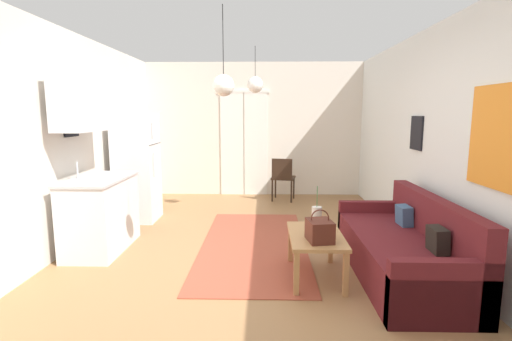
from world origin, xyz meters
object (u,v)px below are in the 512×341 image
pendant_lamp_near (224,85)px  handbag (320,230)px  couch (406,251)px  accent_chair (283,176)px  refrigerator (137,167)px  bamboo_vase (317,218)px  pendant_lamp_far (255,85)px  coffee_table (316,240)px

pendant_lamp_near → handbag: bearing=-13.4°
couch → accent_chair: size_ratio=2.46×
handbag → refrigerator: (-2.48, 2.23, 0.27)m
couch → bamboo_vase: 0.96m
pendant_lamp_far → refrigerator: bearing=-175.0°
bamboo_vase → handbag: bamboo_vase is taller
refrigerator → handbag: bearing=-41.9°
refrigerator → accent_chair: (2.30, 1.32, -0.36)m
handbag → couch: bearing=15.5°
bamboo_vase → pendant_lamp_far: size_ratio=0.66×
coffee_table → bamboo_vase: bearing=80.7°
refrigerator → pendant_lamp_far: 2.20m
refrigerator → accent_chair: size_ratio=2.03×
handbag → pendant_lamp_near: 1.65m
couch → handbag: size_ratio=6.54×
coffee_table → handbag: bearing=-88.2°
pendant_lamp_near → accent_chair: bearing=77.6°
couch → handbag: bearing=-164.5°
couch → coffee_table: 0.93m
couch → refrigerator: 3.97m
coffee_table → accent_chair: (-0.17, 3.34, 0.08)m
accent_chair → pendant_lamp_near: (-0.73, -3.33, 1.44)m
refrigerator → pendant_lamp_far: (1.81, 0.16, 1.25)m
accent_chair → handbag: bearing=104.6°
couch → handbag: (-0.92, -0.25, 0.29)m
refrigerator → coffee_table: bearing=-39.2°
handbag → accent_chair: accent_chair is taller
bamboo_vase → pendant_lamp_near: (-0.93, -0.16, 1.34)m
coffee_table → bamboo_vase: size_ratio=1.92×
pendant_lamp_far → accent_chair: bearing=67.2°
couch → pendant_lamp_near: size_ratio=2.40×
coffee_table → pendant_lamp_near: size_ratio=1.04×
couch → coffee_table: (-0.92, -0.05, 0.12)m
coffee_table → pendant_lamp_near: (-0.91, 0.01, 1.52)m
accent_chair → pendant_lamp_near: pendant_lamp_near is taller
pendant_lamp_near → pendant_lamp_far: same height
accent_chair → pendant_lamp_near: size_ratio=0.98×
refrigerator → pendant_lamp_near: bearing=-52.0°
accent_chair → refrigerator: bearing=41.6°
pendant_lamp_near → coffee_table: bearing=-0.8°
coffee_table → pendant_lamp_far: 2.83m
couch → refrigerator: refrigerator is taller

